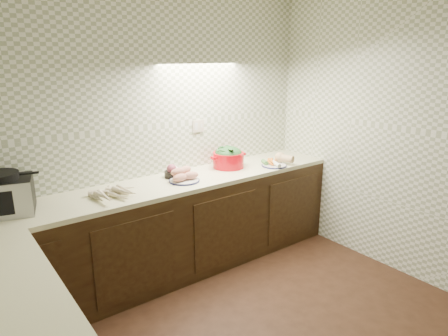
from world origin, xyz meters
TOP-DOWN VIEW (x-y plane):
  - room at (0.00, 0.00)m, footprint 3.60×3.60m
  - counter at (-0.68, 0.68)m, footprint 3.60×3.60m
  - toaster_oven at (-1.28, 1.59)m, footprint 0.50×0.43m
  - parsnip_pile at (-0.55, 1.43)m, footprint 0.33×0.38m
  - sweet_potato_plate at (0.16, 1.46)m, footprint 0.28×0.28m
  - onion_bowl at (0.15, 1.62)m, footprint 0.17×0.17m
  - dutch_oven at (0.77, 1.58)m, footprint 0.39×0.34m
  - veg_plate at (1.23, 1.35)m, footprint 0.32×0.30m

SIDE VIEW (x-z plane):
  - counter at x=-0.68m, z-range 0.00..0.90m
  - parsnip_pile at x=-0.55m, z-range 0.89..0.97m
  - veg_plate at x=1.23m, z-range 0.88..1.00m
  - onion_bowl at x=0.15m, z-range 0.88..1.01m
  - sweet_potato_plate at x=0.16m, z-range 0.88..1.01m
  - dutch_oven at x=0.77m, z-range 0.90..1.12m
  - toaster_oven at x=-1.28m, z-range 0.89..1.19m
  - room at x=0.00m, z-range 0.33..2.93m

